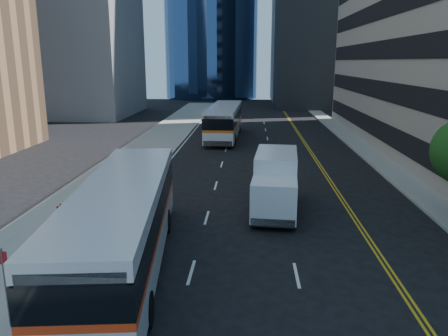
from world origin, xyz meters
name	(u,v)px	position (x,y,z in m)	size (l,w,h in m)	color
ground	(288,303)	(0.00, 0.00, 0.00)	(160.00, 160.00, 0.00)	black
sidewalk_west	(148,150)	(-10.50, 25.00, 0.07)	(5.00, 90.00, 0.15)	gray
sidewalk_east	(368,152)	(9.00, 25.00, 0.07)	(2.00, 90.00, 0.15)	gray
bus_front	(123,222)	(-6.12, 2.27, 1.87)	(4.34, 13.52, 3.43)	silver
bus_rear	(224,121)	(-4.00, 32.09, 1.84)	(3.31, 13.15, 3.37)	silver
box_truck	(275,182)	(0.06, 9.36, 1.61)	(2.71, 6.53, 3.05)	white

